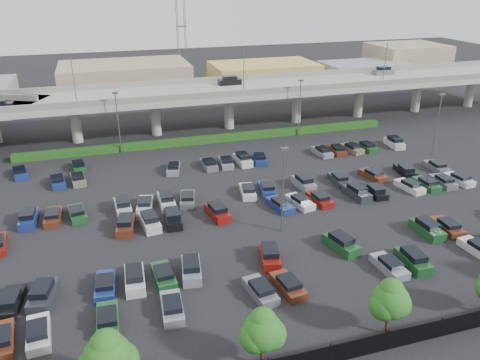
# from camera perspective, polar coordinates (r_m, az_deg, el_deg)

# --- Properties ---
(ground) EXTENTS (280.00, 280.00, 0.00)m
(ground) POSITION_cam_1_polar(r_m,az_deg,el_deg) (61.55, 2.31, -2.65)
(ground) COLOR black
(overpass) EXTENTS (150.00, 13.00, 15.80)m
(overpass) POSITION_cam_1_polar(r_m,az_deg,el_deg) (88.31, -4.65, 10.36)
(overpass) COLOR gray
(overpass) RESTS_ON ground
(hedge) EXTENTS (66.00, 1.60, 1.10)m
(hedge) POSITION_cam_1_polar(r_m,az_deg,el_deg) (83.55, -3.32, 5.02)
(hedge) COLOR #163E12
(hedge) RESTS_ON ground
(fence) EXTENTS (70.00, 0.10, 2.00)m
(fence) POSITION_cam_1_polar(r_m,az_deg,el_deg) (40.17, 16.17, -18.64)
(fence) COLOR black
(fence) RESTS_ON ground
(tree_row) EXTENTS (65.07, 3.66, 5.94)m
(tree_row) POSITION_cam_1_polar(r_m,az_deg,el_deg) (39.78, 16.41, -14.24)
(tree_row) COLOR #332316
(tree_row) RESTS_ON ground
(parked_cars) EXTENTS (63.07, 41.66, 1.67)m
(parked_cars) POSITION_cam_1_polar(r_m,az_deg,el_deg) (57.99, 2.47, -3.73)
(parked_cars) COLOR #1B4C24
(parked_cars) RESTS_ON ground
(light_poles) EXTENTS (66.90, 48.38, 10.30)m
(light_poles) POSITION_cam_1_polar(r_m,az_deg,el_deg) (59.68, -1.97, 3.02)
(light_poles) COLOR #505055
(light_poles) RESTS_ON ground
(distant_buildings) EXTENTS (138.00, 24.00, 9.00)m
(distant_buildings) POSITION_cam_1_polar(r_m,az_deg,el_deg) (120.20, -1.82, 12.45)
(distant_buildings) COLOR gray
(distant_buildings) RESTS_ON ground
(comm_tower) EXTENTS (2.40, 2.40, 30.00)m
(comm_tower) POSITION_cam_1_polar(r_m,az_deg,el_deg) (128.46, -7.21, 18.37)
(comm_tower) COLOR #505055
(comm_tower) RESTS_ON ground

